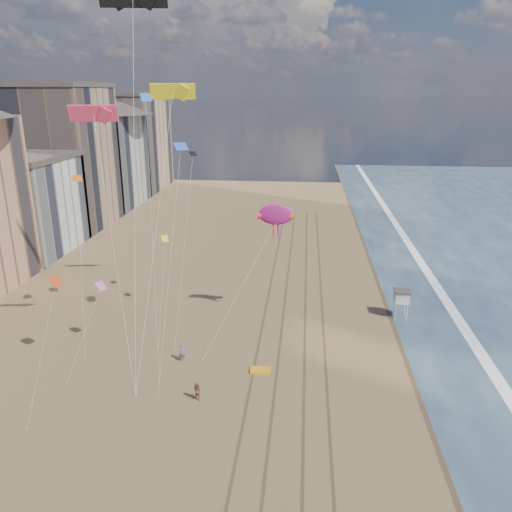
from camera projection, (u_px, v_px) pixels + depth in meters
The scene contains 12 objects.
ground at pixel (245, 502), 34.81m from camera, with size 260.00×260.00×0.00m, color brown.
wet_sand at pixel (412, 293), 70.78m from camera, with size 260.00×260.00×0.00m, color #42301E.
foam at pixel (442, 294), 70.38m from camera, with size 260.00×260.00×0.00m, color white.
tracks at pixel (294, 318), 62.90m from camera, with size 7.68×120.00×0.01m.
buildings at pixel (52, 165), 96.83m from camera, with size 34.72×131.35×29.00m.
lifeguard_stand at pixel (402, 297), 62.32m from camera, with size 2.05×2.05×3.70m.
grounded_kite at pixel (260, 370), 51.01m from camera, with size 2.10×1.34×0.24m, color #F4A414.
show_kite at pixel (276, 215), 57.75m from camera, with size 5.70×5.54×17.71m.
kite_flyer_a at pixel (182, 353), 52.76m from camera, with size 0.70×0.46×1.91m, color slate.
kite_flyer_b at pixel (197, 392), 45.96m from camera, with size 0.92×0.72×1.90m, color #945C4B.
parafoils at pixel (139, 50), 50.97m from camera, with size 8.27×16.91×12.79m.
small_kites at pixel (131, 193), 52.32m from camera, with size 13.99×15.66×20.05m.
Camera 1 is at (3.56, -27.40, 27.29)m, focal length 35.00 mm.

